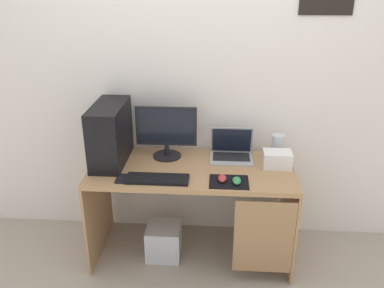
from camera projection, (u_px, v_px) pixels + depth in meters
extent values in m
plane|color=#9E9384|center=(192.00, 251.00, 3.18)|extent=(8.00, 8.00, 0.00)
cube|color=silver|center=(195.00, 76.00, 3.00)|extent=(4.00, 0.04, 2.60)
cube|color=#A37A51|center=(192.00, 169.00, 2.90)|extent=(1.44, 0.65, 0.03)
cube|color=#A37A51|center=(99.00, 210.00, 3.09)|extent=(0.02, 0.65, 0.70)
cube|color=#A37A51|center=(288.00, 217.00, 3.00)|extent=(0.02, 0.65, 0.70)
cube|color=#96704B|center=(264.00, 238.00, 2.70)|extent=(0.40, 0.01, 0.56)
cube|color=black|center=(110.00, 134.00, 2.90)|extent=(0.22, 0.50, 0.43)
cylinder|color=black|center=(167.00, 156.00, 3.06)|extent=(0.21, 0.21, 0.01)
cylinder|color=black|center=(167.00, 150.00, 3.04)|extent=(0.04, 0.04, 0.09)
cube|color=black|center=(166.00, 126.00, 2.95)|extent=(0.45, 0.02, 0.29)
cube|color=black|center=(166.00, 127.00, 2.94)|extent=(0.42, 0.00, 0.26)
cube|color=#9EA3A8|center=(231.00, 159.00, 3.01)|extent=(0.31, 0.23, 0.01)
cube|color=black|center=(231.00, 157.00, 3.02)|extent=(0.27, 0.15, 0.00)
cube|color=#9EA3A8|center=(232.00, 140.00, 3.05)|extent=(0.31, 0.06, 0.22)
cube|color=black|center=(232.00, 140.00, 3.04)|extent=(0.29, 0.05, 0.19)
cylinder|color=#B7BCC6|center=(278.00, 146.00, 3.01)|extent=(0.09, 0.09, 0.18)
cube|color=white|center=(277.00, 159.00, 2.87)|extent=(0.20, 0.14, 0.12)
cube|color=black|center=(157.00, 179.00, 2.70)|extent=(0.42, 0.14, 0.02)
cube|color=black|center=(229.00, 182.00, 2.69)|extent=(0.26, 0.20, 0.00)
ellipsoid|color=#B23333|center=(222.00, 178.00, 2.69)|extent=(0.06, 0.10, 0.03)
ellipsoid|color=#338C4C|center=(237.00, 181.00, 2.66)|extent=(0.06, 0.10, 0.03)
cube|color=black|center=(122.00, 179.00, 2.72)|extent=(0.07, 0.13, 0.01)
cube|color=#B7BCC6|center=(164.00, 241.00, 3.09)|extent=(0.25, 0.25, 0.25)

